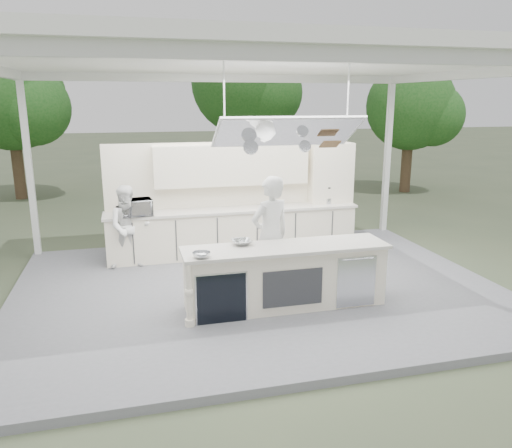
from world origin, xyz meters
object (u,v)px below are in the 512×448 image
object	(u,v)px
back_counter	(234,231)
demo_island	(284,276)
sous_chef	(129,227)
head_chef	(270,236)

from	to	relation	value
back_counter	demo_island	bearing A→B (deg)	-86.37
demo_island	sous_chef	bearing A→B (deg)	132.27
demo_island	back_counter	size ratio (longest dim) A/B	0.61
head_chef	sous_chef	size ratio (longest dim) A/B	1.24
demo_island	head_chef	world-z (taller)	head_chef
head_chef	sous_chef	world-z (taller)	head_chef
demo_island	head_chef	xyz separation A→B (m)	(-0.06, 0.56, 0.49)
demo_island	back_counter	world-z (taller)	same
back_counter	sous_chef	size ratio (longest dim) A/B	3.27
back_counter	head_chef	size ratio (longest dim) A/B	2.63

